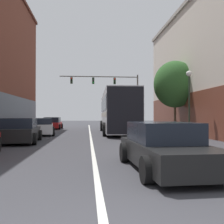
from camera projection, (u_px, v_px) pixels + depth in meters
name	position (u px, v px, depth m)	size (l,w,h in m)	color
lane_center_line	(90.00, 135.00, 19.55)	(0.14, 46.18, 0.01)	silver
bus	(118.00, 111.00, 22.22)	(2.96, 11.11, 3.42)	#B7B7BC
hatchback_foreground	(164.00, 147.00, 7.10)	(2.11, 4.39, 1.28)	black
parked_car_left_near	(53.00, 123.00, 29.50)	(2.03, 4.35, 1.32)	red
parked_car_left_mid	(41.00, 127.00, 19.87)	(2.47, 4.17, 1.29)	silver
parked_car_left_far	(20.00, 131.00, 14.20)	(2.24, 4.36, 1.34)	black
traffic_signal_gantry	(112.00, 88.00, 32.91)	(9.88, 0.36, 6.70)	#514C47
street_lamp	(189.00, 95.00, 16.83)	(0.37, 0.37, 4.38)	#233323
street_tree_near	(175.00, 84.00, 21.07)	(3.42, 3.08, 5.90)	brown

